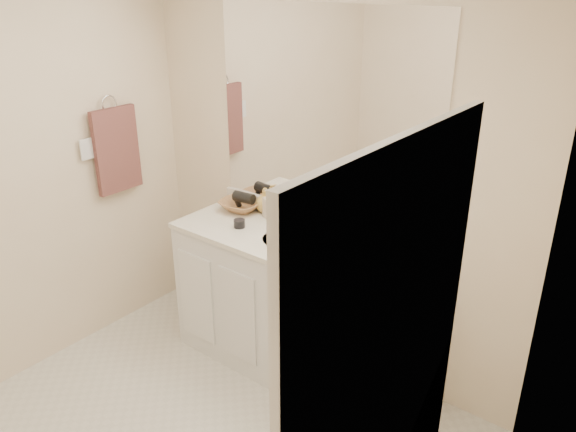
% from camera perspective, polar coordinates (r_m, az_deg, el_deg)
% --- Properties ---
extents(wall_back, '(2.60, 0.02, 2.40)m').
position_cam_1_polar(wall_back, '(3.33, 3.46, 4.12)').
color(wall_back, '#F8E3C2').
rests_on(wall_back, floor).
extents(wall_right, '(0.02, 2.60, 2.40)m').
position_cam_1_polar(wall_right, '(1.76, 14.50, -15.91)').
color(wall_right, '#F8E3C2').
rests_on(wall_right, floor).
extents(vanity_cabinet, '(1.50, 0.55, 0.85)m').
position_cam_1_polar(vanity_cabinet, '(3.47, 0.52, -9.27)').
color(vanity_cabinet, silver).
rests_on(vanity_cabinet, floor).
extents(countertop, '(1.52, 0.57, 0.03)m').
position_cam_1_polar(countertop, '(3.25, 0.54, -2.72)').
color(countertop, silver).
rests_on(countertop, vanity_cabinet).
extents(backsplash, '(1.52, 0.03, 0.08)m').
position_cam_1_polar(backsplash, '(3.42, 3.20, -0.38)').
color(backsplash, silver).
rests_on(backsplash, countertop).
extents(sink_basin, '(0.37, 0.37, 0.02)m').
position_cam_1_polar(sink_basin, '(3.24, 0.33, -2.80)').
color(sink_basin, beige).
rests_on(sink_basin, countertop).
extents(faucet, '(0.02, 0.02, 0.11)m').
position_cam_1_polar(faucet, '(3.34, 2.22, -0.69)').
color(faucet, silver).
rests_on(faucet, countertop).
extents(mirror, '(1.48, 0.01, 1.20)m').
position_cam_1_polar(mirror, '(3.22, 3.55, 10.14)').
color(mirror, white).
rests_on(mirror, wall_back).
extents(blue_mug, '(0.10, 0.10, 0.12)m').
position_cam_1_polar(blue_mug, '(3.42, 0.59, 0.02)').
color(blue_mug, '#153496').
rests_on(blue_mug, countertop).
extents(tan_cup, '(0.08, 0.08, 0.10)m').
position_cam_1_polar(tan_cup, '(3.17, 3.79, -2.18)').
color(tan_cup, tan).
rests_on(tan_cup, countertop).
extents(toothbrush, '(0.03, 0.04, 0.22)m').
position_cam_1_polar(toothbrush, '(3.12, 3.99, -0.60)').
color(toothbrush, '#E43C87').
rests_on(toothbrush, tan_cup).
extents(mouthwash_bottle, '(0.07, 0.07, 0.16)m').
position_cam_1_polar(mouthwash_bottle, '(3.01, 7.32, -3.15)').
color(mouthwash_bottle, '#0EAAA8').
rests_on(mouthwash_bottle, countertop).
extents(clear_pump_bottle, '(0.08, 0.08, 0.17)m').
position_cam_1_polar(clear_pump_bottle, '(3.06, 11.14, -2.86)').
color(clear_pump_bottle, silver).
rests_on(clear_pump_bottle, countertop).
extents(soap_dish, '(0.13, 0.11, 0.01)m').
position_cam_1_polar(soap_dish, '(2.96, 6.85, -5.25)').
color(soap_dish, white).
rests_on(soap_dish, countertop).
extents(green_soap, '(0.08, 0.06, 0.03)m').
position_cam_1_polar(green_soap, '(2.95, 6.87, -4.95)').
color(green_soap, '#97B72C').
rests_on(green_soap, soap_dish).
extents(orange_comb, '(0.13, 0.08, 0.01)m').
position_cam_1_polar(orange_comb, '(2.98, 3.00, -4.96)').
color(orange_comb, orange).
rests_on(orange_comb, countertop).
extents(dark_jar, '(0.08, 0.08, 0.05)m').
position_cam_1_polar(dark_jar, '(3.41, -4.96, -0.76)').
color(dark_jar, black).
rests_on(dark_jar, countertop).
extents(soap_bottle_white, '(0.09, 0.09, 0.18)m').
position_cam_1_polar(soap_bottle_white, '(3.53, -0.75, 1.31)').
color(soap_bottle_white, silver).
rests_on(soap_bottle_white, countertop).
extents(soap_bottle_cream, '(0.11, 0.12, 0.19)m').
position_cam_1_polar(soap_bottle_cream, '(3.52, -1.70, 1.32)').
color(soap_bottle_cream, beige).
rests_on(soap_bottle_cream, countertop).
extents(soap_bottle_yellow, '(0.15, 0.15, 0.16)m').
position_cam_1_polar(soap_bottle_yellow, '(3.61, -2.34, 1.63)').
color(soap_bottle_yellow, '#D9AF54').
rests_on(soap_bottle_yellow, countertop).
extents(wicker_basket, '(0.29, 0.29, 0.07)m').
position_cam_1_polar(wicker_basket, '(3.67, -4.70, 1.13)').
color(wicker_basket, '#9B683E').
rests_on(wicker_basket, countertop).
extents(hair_dryer, '(0.15, 0.09, 0.07)m').
position_cam_1_polar(hair_dryer, '(3.63, -4.50, 1.89)').
color(hair_dryer, black).
rests_on(hair_dryer, wicker_basket).
extents(towel_ring, '(0.01, 0.11, 0.11)m').
position_cam_1_polar(towel_ring, '(3.76, -17.73, 10.83)').
color(towel_ring, silver).
rests_on(towel_ring, wall_left).
extents(hand_towel, '(0.04, 0.32, 0.55)m').
position_cam_1_polar(hand_towel, '(3.81, -17.01, 6.41)').
color(hand_towel, '#492827').
rests_on(hand_towel, towel_ring).
extents(switch_plate, '(0.01, 0.08, 0.13)m').
position_cam_1_polar(switch_plate, '(3.71, -19.79, 6.42)').
color(switch_plate, white).
rests_on(switch_plate, wall_left).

